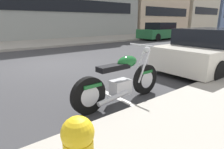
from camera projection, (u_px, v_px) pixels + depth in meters
ground_plane at (49, 65)px, 7.09m from camera, size 260.00×260.00×0.00m
sidewalk_far_curb at (137, 36)px, 19.61m from camera, size 120.00×5.00×0.14m
parking_stall_stripe at (118, 98)px, 4.09m from camera, size 0.12×2.20×0.01m
parked_motorcycle at (121, 81)px, 3.78m from camera, size 2.19×0.62×1.14m
parked_car_across_street at (211, 50)px, 6.36m from camera, size 4.12×1.97×1.37m
car_opposite_curb at (161, 32)px, 17.04m from camera, size 4.45×1.99×1.48m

